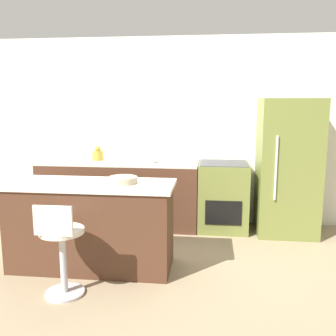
{
  "coord_description": "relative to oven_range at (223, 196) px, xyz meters",
  "views": [
    {
      "loc": [
        0.94,
        -4.63,
        1.72
      ],
      "look_at": [
        0.44,
        -0.36,
        0.95
      ],
      "focal_mm": 40.0,
      "sensor_mm": 36.0,
      "label": 1
    }
  ],
  "objects": [
    {
      "name": "stool_chair",
      "position": [
        -1.46,
        -1.98,
        -0.02
      ],
      "size": [
        0.39,
        0.39,
        0.87
      ],
      "color": "#B7B7BC",
      "rests_on": "ground_plane"
    },
    {
      "name": "wall_back",
      "position": [
        -1.1,
        0.34,
        0.84
      ],
      "size": [
        8.0,
        0.06,
        2.6
      ],
      "color": "white",
      "rests_on": "ground_plane"
    },
    {
      "name": "ground_plane",
      "position": [
        -1.1,
        -0.33,
        -0.46
      ],
      "size": [
        14.0,
        14.0,
        0.0
      ],
      "primitive_type": "plane",
      "color": "#998466"
    },
    {
      "name": "oven_range",
      "position": [
        0.0,
        0.0,
        0.0
      ],
      "size": [
        0.66,
        0.63,
        0.91
      ],
      "color": "olive",
      "rests_on": "ground_plane"
    },
    {
      "name": "fruit_bowl",
      "position": [
        -1.05,
        -1.35,
        0.48
      ],
      "size": [
        0.29,
        0.29,
        0.07
      ],
      "color": "#C1B28E",
      "rests_on": "kitchen_island"
    },
    {
      "name": "kettle",
      "position": [
        -1.73,
        0.04,
        0.54
      ],
      "size": [
        0.16,
        0.16,
        0.2
      ],
      "color": "#B29333",
      "rests_on": "back_counter"
    },
    {
      "name": "refrigerator",
      "position": [
        0.82,
        -0.04,
        0.42
      ],
      "size": [
        0.75,
        0.71,
        1.76
      ],
      "color": "olive",
      "rests_on": "ground_plane"
    },
    {
      "name": "back_counter",
      "position": [
        -1.43,
        0.0,
        -0.0
      ],
      "size": [
        2.19,
        0.61,
        0.91
      ],
      "color": "#4C2D1E",
      "rests_on": "ground_plane"
    },
    {
      "name": "mixing_bowl",
      "position": [
        -1.01,
        0.04,
        0.51
      ],
      "size": [
        0.3,
        0.3,
        0.1
      ],
      "color": "white",
      "rests_on": "back_counter"
    },
    {
      "name": "kitchen_island",
      "position": [
        -1.39,
        -1.36,
        -0.0
      ],
      "size": [
        1.72,
        0.64,
        0.91
      ],
      "color": "#4C2D1E",
      "rests_on": "ground_plane"
    }
  ]
}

